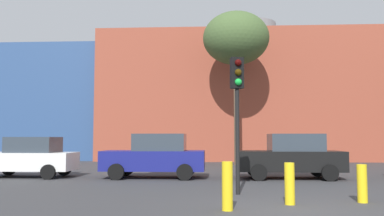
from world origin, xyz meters
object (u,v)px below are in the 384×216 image
parked_car_0 (29,157)px  bollard_yellow_0 (362,183)px  traffic_light_island (237,93)px  bollard_yellow_1 (227,186)px  parked_car_2 (291,156)px  bollard_yellow_2 (290,184)px  bare_tree_1 (236,39)px  parked_car_1 (156,156)px

parked_car_0 → bollard_yellow_0: size_ratio=4.04×
traffic_light_island → bollard_yellow_1: (-0.39, -2.53, -2.35)m
parked_car_2 → bollard_yellow_2: (-1.25, -6.26, -0.38)m
parked_car_0 → bollard_yellow_0: parked_car_0 is taller
bare_tree_1 → bollard_yellow_2: 15.95m
parked_car_1 → parked_car_2: (5.42, 0.00, -0.00)m
bollard_yellow_1 → parked_car_1: bearing=110.3°
parked_car_0 → bollard_yellow_0: 12.69m
parked_car_2 → bollard_yellow_1: parked_car_2 is taller
traffic_light_island → bare_tree_1: bare_tree_1 is taller
traffic_light_island → bollard_yellow_0: traffic_light_island is taller
parked_car_1 → parked_car_2: size_ratio=1.00×
parked_car_1 → traffic_light_island: (3.03, -4.60, 2.01)m
bare_tree_1 → bollard_yellow_2: (0.42, -14.26, -7.15)m
bollard_yellow_0 → bollard_yellow_2: size_ratio=0.94×
bollard_yellow_0 → bollard_yellow_2: (-1.86, -0.40, 0.03)m
parked_car_1 → bollard_yellow_0: size_ratio=4.35×
traffic_light_island → bollard_yellow_1: traffic_light_island is taller
parked_car_1 → bollard_yellow_1: size_ratio=3.82×
traffic_light_island → bollard_yellow_0: 4.05m
traffic_light_island → parked_car_1: bearing=-159.6°
traffic_light_island → bollard_yellow_2: 3.13m
traffic_light_island → bare_tree_1: (0.71, 12.60, 4.76)m
parked_car_2 → bare_tree_1: bearing=-78.2°
bollard_yellow_2 → bare_tree_1: bearing=91.7°
bollard_yellow_1 → bollard_yellow_2: bollard_yellow_1 is taller
bollard_yellow_1 → bare_tree_1: bearing=85.8°
bollard_yellow_2 → bollard_yellow_0: bearing=12.1°
bollard_yellow_2 → parked_car_2: bearing=78.7°
bollard_yellow_2 → bollard_yellow_1: bearing=-150.4°
parked_car_0 → traffic_light_island: (8.25, -4.60, 2.07)m
parked_car_2 → bollard_yellow_1: (-2.77, -7.13, -0.34)m
bare_tree_1 → bollard_yellow_1: size_ratio=8.69×
parked_car_0 → bare_tree_1: bearing=-138.3°
bare_tree_1 → bollard_yellow_0: bare_tree_1 is taller
parked_car_1 → bare_tree_1: 11.13m
bare_tree_1 → parked_car_2: bearing=-78.2°
parked_car_1 → traffic_light_island: bearing=123.4°
parked_car_2 → bollard_yellow_0: (0.61, -5.86, -0.41)m
parked_car_0 → bare_tree_1: (8.97, 8.00, 6.83)m
bare_tree_1 → bollard_yellow_1: bearing=-94.2°
parked_car_1 → parked_car_2: parked_car_1 is taller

